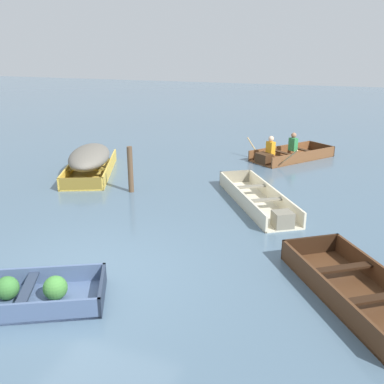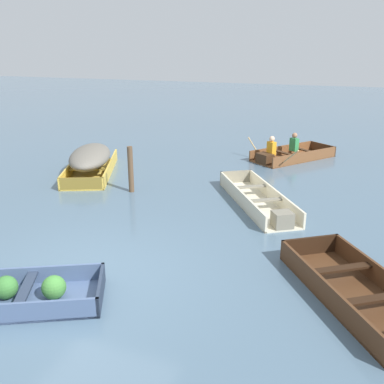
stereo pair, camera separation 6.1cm
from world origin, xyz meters
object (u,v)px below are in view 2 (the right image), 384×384
skiff_cream_near_moored (259,201)px  mooring_post (131,169)px  skiff_yellow_mid_moored (91,159)px  rowboat_wooden_brown_with_crew (289,154)px  skiff_dark_varnish_far_moored (362,296)px

skiff_cream_near_moored → mooring_post: 3.50m
skiff_yellow_mid_moored → rowboat_wooden_brown_with_crew: size_ratio=1.14×
rowboat_wooden_brown_with_crew → mooring_post: (-3.44, -4.99, 0.44)m
skiff_yellow_mid_moored → skiff_dark_varnish_far_moored: size_ratio=1.14×
skiff_cream_near_moored → mooring_post: (-3.46, -0.14, 0.49)m
skiff_yellow_mid_moored → mooring_post: bearing=-29.1°
skiff_cream_near_moored → skiff_yellow_mid_moored: size_ratio=0.95×
skiff_yellow_mid_moored → skiff_dark_varnish_far_moored: (7.87, -4.59, -0.34)m
skiff_cream_near_moored → rowboat_wooden_brown_with_crew: 4.85m
skiff_cream_near_moored → skiff_dark_varnish_far_moored: 4.33m
skiff_dark_varnish_far_moored → rowboat_wooden_brown_with_crew: size_ratio=1.00×
skiff_dark_varnish_far_moored → rowboat_wooden_brown_with_crew: 8.80m
mooring_post → skiff_cream_near_moored: bearing=2.3°
rowboat_wooden_brown_with_crew → skiff_yellow_mid_moored: bearing=-144.6°
rowboat_wooden_brown_with_crew → mooring_post: 6.08m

